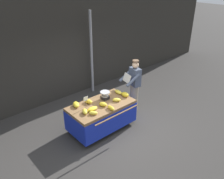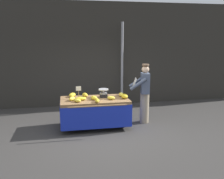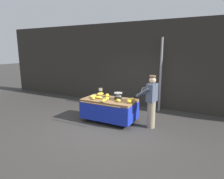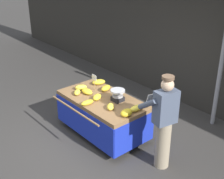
% 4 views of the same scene
% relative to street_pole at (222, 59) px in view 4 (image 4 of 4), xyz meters
% --- Properties ---
extents(ground_plane, '(60.00, 60.00, 0.00)m').
position_rel_street_pole_xyz_m(ground_plane, '(-0.96, -2.52, -1.49)').
color(ground_plane, '#383533').
extents(back_wall, '(16.00, 0.24, 3.70)m').
position_rel_street_pole_xyz_m(back_wall, '(-0.96, 0.41, 0.36)').
color(back_wall, '#2D2B26').
rests_on(back_wall, ground).
extents(street_pole, '(0.09, 0.09, 2.99)m').
position_rel_street_pole_xyz_m(street_pole, '(0.00, 0.00, 0.00)').
color(street_pole, gray).
rests_on(street_pole, ground).
extents(banana_cart, '(1.86, 1.20, 0.81)m').
position_rel_street_pole_xyz_m(banana_cart, '(-1.24, -2.08, -0.90)').
color(banana_cart, olive).
rests_on(banana_cart, ground).
extents(weighing_scale, '(0.28, 0.28, 0.24)m').
position_rel_street_pole_xyz_m(weighing_scale, '(-0.97, -1.92, -0.57)').
color(weighing_scale, black).
rests_on(weighing_scale, banana_cart).
extents(price_sign, '(0.14, 0.01, 0.34)m').
position_rel_street_pole_xyz_m(price_sign, '(-1.67, -1.96, -0.44)').
color(price_sign, '#997A51').
rests_on(price_sign, banana_cart).
extents(banana_bunch_0, '(0.26, 0.33, 0.11)m').
position_rel_street_pole_xyz_m(banana_bunch_0, '(-1.83, -1.71, -0.63)').
color(banana_bunch_0, yellow).
rests_on(banana_bunch_0, banana_cart).
extents(banana_bunch_1, '(0.22, 0.27, 0.11)m').
position_rel_street_pole_xyz_m(banana_bunch_1, '(-1.27, -2.20, -0.63)').
color(banana_bunch_1, yellow).
rests_on(banana_bunch_1, banana_cart).
extents(banana_bunch_2, '(0.14, 0.29, 0.10)m').
position_rel_street_pole_xyz_m(banana_bunch_2, '(-0.46, -1.93, -0.63)').
color(banana_bunch_2, yellow).
rests_on(banana_bunch_2, banana_cart).
extents(banana_bunch_3, '(0.26, 0.25, 0.10)m').
position_rel_street_pole_xyz_m(banana_bunch_3, '(-0.81, -2.24, -0.64)').
color(banana_bunch_3, yellow).
rests_on(banana_bunch_3, banana_cart).
extents(banana_bunch_4, '(0.20, 0.29, 0.12)m').
position_rel_street_pole_xyz_m(banana_bunch_4, '(-1.48, -1.80, -0.63)').
color(banana_bunch_4, gold).
rests_on(banana_bunch_4, banana_cart).
extents(banana_bunch_5, '(0.22, 0.28, 0.11)m').
position_rel_street_pole_xyz_m(banana_bunch_5, '(-1.85, -2.16, -0.63)').
color(banana_bunch_5, yellow).
rests_on(banana_bunch_5, banana_cart).
extents(banana_bunch_6, '(0.30, 0.17, 0.10)m').
position_rel_street_pole_xyz_m(banana_bunch_6, '(-1.62, -2.18, -0.64)').
color(banana_bunch_6, yellow).
rests_on(banana_bunch_6, banana_cart).
extents(banana_bunch_7, '(0.13, 0.28, 0.10)m').
position_rel_street_pole_xyz_m(banana_bunch_7, '(-1.22, -2.47, -0.64)').
color(banana_bunch_7, gold).
rests_on(banana_bunch_7, banana_cart).
extents(banana_bunch_8, '(0.24, 0.24, 0.09)m').
position_rel_street_pole_xyz_m(banana_bunch_8, '(-1.72, -2.35, -0.64)').
color(banana_bunch_8, yellow).
rests_on(banana_bunch_8, banana_cart).
extents(banana_bunch_9, '(0.19, 0.26, 0.13)m').
position_rel_street_pole_xyz_m(banana_bunch_9, '(-0.43, -2.19, -0.62)').
color(banana_bunch_9, gold).
rests_on(banana_bunch_9, banana_cart).
extents(vendor_person, '(0.64, 0.59, 1.71)m').
position_rel_street_pole_xyz_m(vendor_person, '(0.21, -1.94, -0.62)').
color(vendor_person, gray).
rests_on(vendor_person, ground).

